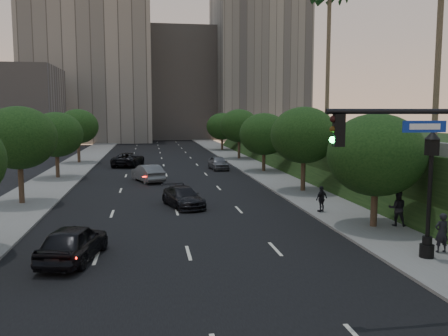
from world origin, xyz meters
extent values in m
plane|color=black|center=(0.00, 0.00, 0.00)|extent=(160.00, 160.00, 0.00)
cube|color=black|center=(0.00, 30.00, 0.01)|extent=(16.00, 140.00, 0.02)
cube|color=slate|center=(10.25, 30.00, 0.07)|extent=(4.50, 140.00, 0.15)
cube|color=slate|center=(-10.25, 30.00, 0.07)|extent=(4.50, 140.00, 0.15)
cube|color=black|center=(22.00, 28.00, 2.00)|extent=(18.00, 90.00, 4.00)
cube|color=slate|center=(13.50, 28.00, 4.35)|extent=(0.35, 90.00, 0.70)
cube|color=gray|center=(-14.00, 92.00, 16.00)|extent=(26.00, 20.00, 32.00)
cube|color=gray|center=(6.00, 102.00, 13.00)|extent=(22.00, 18.00, 26.00)
cube|color=gray|center=(24.00, 96.00, 18.00)|extent=(20.00, 22.00, 36.00)
cube|color=gray|center=(-26.00, 70.00, 7.00)|extent=(18.00, 16.00, 14.00)
cylinder|color=#38281C|center=(10.30, 8.00, 1.43)|extent=(0.36, 0.36, 2.86)
ellipsoid|color=black|center=(10.30, 8.00, 4.03)|extent=(5.20, 5.20, 4.42)
cylinder|color=#38281C|center=(10.30, 20.00, 1.61)|extent=(0.36, 0.36, 3.21)
ellipsoid|color=black|center=(10.30, 20.00, 4.53)|extent=(5.20, 5.20, 4.42)
cylinder|color=#38281C|center=(10.30, 33.00, 1.43)|extent=(0.36, 0.36, 2.86)
ellipsoid|color=black|center=(10.30, 33.00, 4.03)|extent=(5.20, 5.20, 4.42)
cylinder|color=#38281C|center=(10.30, 47.00, 1.61)|extent=(0.36, 0.36, 3.21)
ellipsoid|color=black|center=(10.30, 47.00, 4.53)|extent=(5.20, 5.20, 4.42)
cylinder|color=#38281C|center=(10.30, 62.00, 1.43)|extent=(0.36, 0.36, 2.86)
ellipsoid|color=black|center=(10.30, 62.00, 4.03)|extent=(5.20, 5.20, 4.42)
cylinder|color=#38281C|center=(-10.30, 18.00, 1.63)|extent=(0.36, 0.36, 3.26)
ellipsoid|color=black|center=(-10.30, 18.00, 4.59)|extent=(5.00, 5.00, 4.25)
cylinder|color=#38281C|center=(-10.30, 31.00, 1.50)|extent=(0.36, 0.36, 2.99)
ellipsoid|color=black|center=(-10.30, 31.00, 4.22)|extent=(5.00, 5.00, 4.25)
cylinder|color=#38281C|center=(-10.30, 45.00, 1.63)|extent=(0.36, 0.36, 3.26)
ellipsoid|color=black|center=(-10.30, 45.00, 4.59)|extent=(5.00, 5.00, 4.25)
cylinder|color=#4C4233|center=(17.50, 14.00, 10.00)|extent=(0.40, 0.40, 12.00)
cylinder|color=#4C4233|center=(16.00, 30.00, 11.25)|extent=(0.40, 0.40, 14.50)
cylinder|color=black|center=(6.11, -2.47, 6.30)|extent=(5.40, 0.16, 0.16)
cube|color=black|center=(3.81, -2.47, 5.75)|extent=(0.32, 0.22, 0.95)
sphere|color=black|center=(3.63, -2.47, 6.08)|extent=(0.20, 0.20, 0.20)
sphere|color=#3F2B0A|center=(3.63, -2.47, 5.78)|extent=(0.20, 0.20, 0.20)
sphere|color=#19F24C|center=(3.63, -2.47, 5.48)|extent=(0.20, 0.20, 0.20)
cube|color=#0C2D9F|center=(6.51, -2.47, 5.85)|extent=(1.40, 0.05, 0.35)
cylinder|color=black|center=(9.93, 2.41, 0.35)|extent=(0.60, 0.60, 0.70)
cylinder|color=black|center=(9.93, 2.41, 0.85)|extent=(0.40, 0.40, 0.40)
cylinder|color=black|center=(9.93, 2.41, 2.80)|extent=(0.18, 0.18, 3.60)
cube|color=black|center=(9.93, 2.41, 4.85)|extent=(0.42, 0.42, 0.70)
cone|color=black|center=(9.93, 2.41, 5.35)|extent=(0.64, 0.64, 0.35)
sphere|color=black|center=(9.93, 2.41, 5.55)|extent=(0.14, 0.14, 0.14)
imported|color=black|center=(-4.90, 4.72, 0.80)|extent=(2.83, 4.97, 1.60)
imported|color=#56595D|center=(-1.83, 27.70, 0.79)|extent=(3.21, 5.10, 1.59)
imported|color=black|center=(-4.10, 40.79, 0.82)|extent=(4.05, 6.35, 1.63)
imported|color=black|center=(0.52, 15.59, 0.67)|extent=(3.07, 4.97, 1.35)
imported|color=slate|center=(5.86, 35.93, 0.75)|extent=(2.11, 4.53, 1.50)
imported|color=black|center=(10.97, 2.99, 1.03)|extent=(0.64, 0.42, 1.75)
imported|color=black|center=(11.59, 7.86, 1.11)|extent=(1.14, 1.02, 1.93)
imported|color=black|center=(8.84, 12.01, 0.96)|extent=(1.02, 0.80, 1.62)
camera|label=1|loc=(-1.64, -15.58, 6.26)|focal=38.00mm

